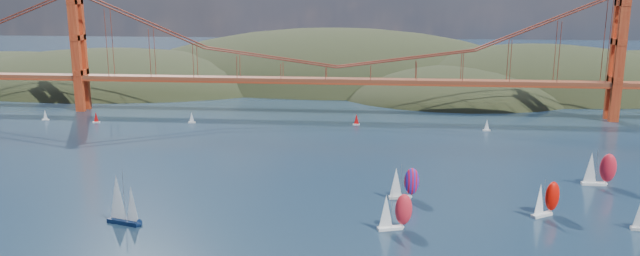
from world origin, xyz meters
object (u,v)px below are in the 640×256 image
object	(u,v)px
racer_0	(394,211)
racer_1	(546,198)
sloop_navy	(122,200)
racer_3	(599,168)
racer_rwb	(403,182)

from	to	relation	value
racer_0	racer_1	world-z (taller)	racer_0
sloop_navy	racer_1	size ratio (longest dim) A/B	1.39
racer_0	racer_1	xyz separation A→B (m)	(38.58, 12.93, -0.02)
racer_1	racer_3	bearing A→B (deg)	17.31
sloop_navy	racer_1	bearing A→B (deg)	24.49
sloop_navy	racer_rwb	bearing A→B (deg)	36.22
racer_0	racer_rwb	world-z (taller)	racer_0
sloop_navy	racer_3	size ratio (longest dim) A/B	1.26
racer_1	racer_rwb	world-z (taller)	racer_1
sloop_navy	racer_1	world-z (taller)	sloop_navy
racer_0	racer_3	bearing A→B (deg)	14.48
racer_3	racer_0	bearing A→B (deg)	-146.74
racer_0	racer_rwb	size ratio (longest dim) A/B	1.01
racer_rwb	racer_0	bearing A→B (deg)	-109.01
racer_3	racer_rwb	world-z (taller)	racer_3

